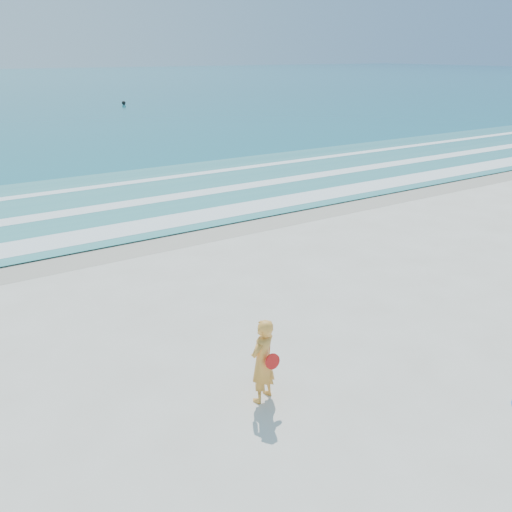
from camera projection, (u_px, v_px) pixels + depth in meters
ground at (337, 389)px, 8.87m from camera, size 400.00×400.00×0.00m
wet_sand at (155, 239)px, 15.97m from camera, size 400.00×2.40×0.00m
shallow at (110, 201)px, 19.90m from camera, size 400.00×10.00×0.01m
foam_near at (141, 226)px, 16.98m from camera, size 400.00×1.40×0.01m
foam_mid at (115, 206)px, 19.27m from camera, size 400.00×0.90×0.01m
foam_far at (93, 187)px, 21.87m from camera, size 400.00×0.60×0.01m
buoy at (124, 103)px, 56.03m from camera, size 0.43×0.43×0.43m
woman at (263, 361)px, 8.33m from camera, size 0.66×0.56×1.54m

